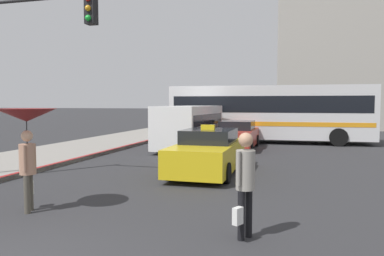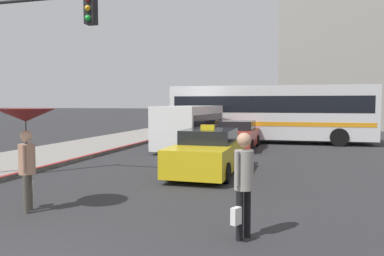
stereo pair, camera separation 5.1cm
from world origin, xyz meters
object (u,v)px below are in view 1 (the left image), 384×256
Objects in this scene: ambulance_van at (190,125)px; city_bus at (269,111)px; sedan_red at (237,136)px; pedestrian_with_umbrella at (27,127)px; pedestrian_man at (245,177)px; taxi at (208,153)px; traffic_light at (29,48)px.

ambulance_van is 5.67m from city_bus.
ambulance_van is at bearing 139.26° from city_bus.
sedan_red is 3.89m from city_bus.
pedestrian_with_umbrella is 1.21× the size of pedestrian_man.
sedan_red is at bearing -143.85° from pedestrian_man.
pedestrian_man is (4.24, -11.54, -0.15)m from ambulance_van.
pedestrian_with_umbrella is (-0.32, -11.20, 0.60)m from ambulance_van.
sedan_red is 2.45m from ambulance_van.
taxi is 6.85m from sedan_red.
pedestrian_man is 0.33× the size of traffic_light.
pedestrian_man is at bearing 108.95° from taxi.
traffic_light is at bearing 28.74° from taxi.
sedan_red is 12.44m from pedestrian_with_umbrella.
city_bus is at bearing 65.37° from traffic_light.
pedestrian_with_umbrella is (-2.53, -12.12, 1.14)m from sedan_red.
taxi reaches higher than sedan_red.
sedan_red is 0.38× the size of city_bus.
ambulance_van is at bearing 22.79° from sedan_red.
city_bus is at bearing -125.90° from ambulance_van.
ambulance_van is 11.22m from pedestrian_with_umbrella.
pedestrian_with_umbrella is at bearing -52.65° from traffic_light.
sedan_red is at bearing -89.10° from taxi.
sedan_red is 0.80× the size of ambulance_van.
ambulance_van is (-2.20, -0.93, 0.54)m from sedan_red.
sedan_red is at bearing 157.10° from city_bus.
sedan_red is at bearing -34.06° from pedestrian_with_umbrella.
ambulance_van is 0.48× the size of city_bus.
pedestrian_with_umbrella is 3.97m from traffic_light.
ambulance_van is at bearing 74.33° from traffic_light.
taxi is 6.23m from traffic_light.
traffic_light is (-6.63, 3.05, 2.80)m from pedestrian_man.
pedestrian_with_umbrella is at bearing 63.45° from taxi.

